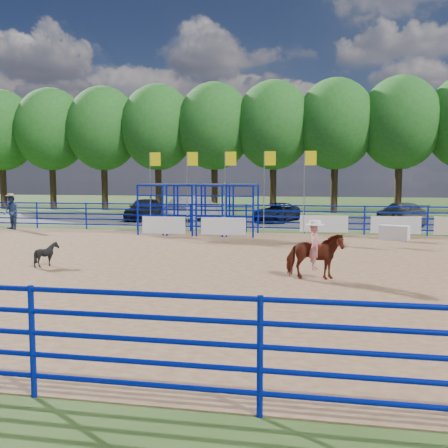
{
  "coord_description": "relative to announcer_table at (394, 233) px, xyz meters",
  "views": [
    {
      "loc": [
        3.64,
        -15.79,
        2.9
      ],
      "look_at": [
        0.5,
        1.0,
        1.3
      ],
      "focal_mm": 40.0,
      "sensor_mm": 36.0,
      "label": 1
    }
  ],
  "objects": [
    {
      "name": "car_d",
      "position": [
        1.6,
        8.42,
        0.33
      ],
      "size": [
        2.77,
        4.96,
        1.36
      ],
      "primitive_type": "imported",
      "rotation": [
        0.0,
        0.0,
        3.34
      ],
      "color": "#5C5C5F",
      "rests_on": "gravel_strip"
    },
    {
      "name": "car_b",
      "position": [
        -11.65,
        8.92,
        0.46
      ],
      "size": [
        3.13,
        5.21,
        1.62
      ],
      "primitive_type": "imported",
      "rotation": [
        0.0,
        0.0,
        2.83
      ],
      "color": "gray",
      "rests_on": "gravel_strip"
    },
    {
      "name": "chute_assembly",
      "position": [
        -9.06,
        0.82,
        0.9
      ],
      "size": [
        19.32,
        2.41,
        4.2
      ],
      "color": "#081AB9",
      "rests_on": "ground"
    },
    {
      "name": "car_a",
      "position": [
        -15.03,
        8.4,
        0.41
      ],
      "size": [
        1.92,
        4.5,
        1.51
      ],
      "primitive_type": "imported",
      "rotation": [
        0.0,
        0.0,
        0.03
      ],
      "color": "black",
      "rests_on": "gravel_strip"
    },
    {
      "name": "calf",
      "position": [
        -12.12,
        -9.13,
        0.05
      ],
      "size": [
        0.89,
        0.84,
        0.79
      ],
      "primitive_type": "imported",
      "rotation": [
        0.0,
        0.0,
        1.91
      ],
      "color": "black",
      "rests_on": "arena_dirt"
    },
    {
      "name": "ground",
      "position": [
        -7.16,
        -8.02,
        -0.36
      ],
      "size": [
        120.0,
        120.0,
        0.0
      ],
      "primitive_type": "plane",
      "color": "#3C5622",
      "rests_on": "ground"
    },
    {
      "name": "perimeter_fence",
      "position": [
        -7.16,
        -8.02,
        0.39
      ],
      "size": [
        30.1,
        20.1,
        1.5
      ],
      "color": "#081AB9",
      "rests_on": "ground"
    },
    {
      "name": "treeline",
      "position": [
        -7.16,
        17.98,
        7.17
      ],
      "size": [
        56.4,
        6.4,
        11.24
      ],
      "color": "#3F2B19",
      "rests_on": "ground"
    },
    {
      "name": "gravel_strip",
      "position": [
        -7.16,
        8.98,
        -0.36
      ],
      "size": [
        40.0,
        10.0,
        0.01
      ],
      "primitive_type": "cube",
      "color": "#66635B",
      "rests_on": "ground"
    },
    {
      "name": "horse_and_rider",
      "position": [
        -3.56,
        -9.65,
        0.46
      ],
      "size": [
        1.61,
        0.77,
        2.31
      ],
      "color": "maroon",
      "rests_on": "arena_dirt"
    },
    {
      "name": "announcer_table",
      "position": [
        0.0,
        0.0,
        0.0
      ],
      "size": [
        1.41,
        1.02,
        0.68
      ],
      "primitive_type": "cube",
      "rotation": [
        0.0,
        0.0,
        -0.37
      ],
      "color": "silver",
      "rests_on": "arena_dirt"
    },
    {
      "name": "arena_dirt",
      "position": [
        -7.16,
        -8.02,
        -0.35
      ],
      "size": [
        30.0,
        20.0,
        0.02
      ],
      "primitive_type": "cube",
      "color": "#996F4C",
      "rests_on": "ground"
    },
    {
      "name": "car_c",
      "position": [
        -6.1,
        8.9,
        0.26
      ],
      "size": [
        3.15,
        4.81,
        1.23
      ],
      "primitive_type": "imported",
      "rotation": [
        0.0,
        0.0,
        -0.27
      ],
      "color": "black",
      "rests_on": "gravel_strip"
    },
    {
      "name": "spectator_cowboy",
      "position": [
        -20.13,
        1.01,
        0.64
      ],
      "size": [
        1.18,
        1.12,
        1.97
      ],
      "color": "navy",
      "rests_on": "arena_dirt"
    }
  ]
}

